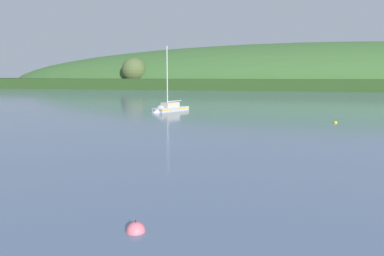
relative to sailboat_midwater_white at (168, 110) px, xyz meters
name	(u,v)px	position (x,y,z in m)	size (l,w,h in m)	color
far_shoreline_hill	(317,87)	(51.07, 144.54, 0.00)	(492.04, 144.16, 48.04)	#27431B
sailboat_midwater_white	(168,110)	(0.00, 0.00, 0.00)	(5.97, 7.83, 12.15)	#ADB2BC
mooring_buoy_foreground	(136,231)	(9.30, -46.40, -0.23)	(0.76, 0.76, 0.84)	#E06675
mooring_buoy_off_fishing_boat	(335,123)	(24.92, -11.09, -0.23)	(0.47, 0.47, 0.55)	yellow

